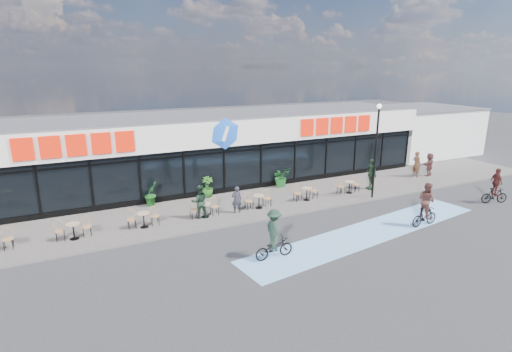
# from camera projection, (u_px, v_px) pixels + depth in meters

# --- Properties ---
(ground) EXTENTS (120.00, 120.00, 0.00)m
(ground) POSITION_uv_depth(u_px,v_px,m) (280.00, 236.00, 18.51)
(ground) COLOR #28282B
(ground) RESTS_ON ground
(sidewalk) EXTENTS (44.00, 5.00, 0.10)m
(sidewalk) POSITION_uv_depth(u_px,v_px,m) (241.00, 206.00, 22.39)
(sidewalk) COLOR #5C5552
(sidewalk) RESTS_ON ground
(bike_lane) EXTENTS (14.17, 4.13, 0.01)m
(bike_lane) POSITION_uv_depth(u_px,v_px,m) (370.00, 232.00, 18.90)
(bike_lane) COLOR #6FA0D2
(bike_lane) RESTS_ON ground
(building) EXTENTS (30.60, 6.57, 4.75)m
(building) POSITION_uv_depth(u_px,v_px,m) (208.00, 148.00, 26.49)
(building) COLOR black
(building) RESTS_ON ground
(neighbour_building) EXTENTS (9.20, 7.20, 4.11)m
(neighbour_building) POSITION_uv_depth(u_px,v_px,m) (418.00, 130.00, 36.18)
(neighbour_building) COLOR silver
(neighbour_building) RESTS_ON ground
(lamp_post) EXTENTS (0.28, 0.28, 5.48)m
(lamp_post) POSITION_uv_depth(u_px,v_px,m) (376.00, 144.00, 22.81)
(lamp_post) COLOR black
(lamp_post) RESTS_ON sidewalk
(bistro_set_1) EXTENTS (1.54, 0.62, 0.90)m
(bistro_set_1) POSITION_uv_depth(u_px,v_px,m) (73.00, 229.00, 17.89)
(bistro_set_1) COLOR tan
(bistro_set_1) RESTS_ON sidewalk
(bistro_set_2) EXTENTS (1.54, 0.62, 0.90)m
(bistro_set_2) POSITION_uv_depth(u_px,v_px,m) (143.00, 218.00, 19.19)
(bistro_set_2) COLOR tan
(bistro_set_2) RESTS_ON sidewalk
(bistro_set_3) EXTENTS (1.54, 0.62, 0.90)m
(bistro_set_3) POSITION_uv_depth(u_px,v_px,m) (204.00, 208.00, 20.50)
(bistro_set_3) COLOR tan
(bistro_set_3) RESTS_ON sidewalk
(bistro_set_4) EXTENTS (1.54, 0.62, 0.90)m
(bistro_set_4) POSITION_uv_depth(u_px,v_px,m) (258.00, 200.00, 21.81)
(bistro_set_4) COLOR tan
(bistro_set_4) RESTS_ON sidewalk
(bistro_set_5) EXTENTS (1.54, 0.62, 0.90)m
(bistro_set_5) POSITION_uv_depth(u_px,v_px,m) (306.00, 192.00, 23.12)
(bistro_set_5) COLOR tan
(bistro_set_5) RESTS_ON sidewalk
(bistro_set_6) EXTENTS (1.54, 0.62, 0.90)m
(bistro_set_6) POSITION_uv_depth(u_px,v_px,m) (348.00, 185.00, 24.43)
(bistro_set_6) COLOR tan
(bistro_set_6) RESTS_ON sidewalk
(potted_plant_left) EXTENTS (0.97, 0.92, 1.38)m
(potted_plant_left) POSITION_uv_depth(u_px,v_px,m) (151.00, 194.00, 22.09)
(potted_plant_left) COLOR #154C17
(potted_plant_left) RESTS_ON sidewalk
(potted_plant_mid) EXTENTS (0.76, 0.76, 1.22)m
(potted_plant_mid) POSITION_uv_depth(u_px,v_px,m) (207.00, 187.00, 23.61)
(potted_plant_mid) COLOR #1C4B15
(potted_plant_mid) RESTS_ON sidewalk
(potted_plant_right) EXTENTS (1.19, 1.04, 1.29)m
(potted_plant_right) POSITION_uv_depth(u_px,v_px,m) (281.00, 177.00, 25.68)
(potted_plant_right) COLOR #17531E
(potted_plant_right) RESTS_ON sidewalk
(patron_left) EXTENTS (0.59, 0.45, 1.46)m
(patron_left) POSITION_uv_depth(u_px,v_px,m) (237.00, 200.00, 20.97)
(patron_left) COLOR #23232B
(patron_left) RESTS_ON sidewalk
(patron_right) EXTENTS (0.92, 0.76, 1.75)m
(patron_right) POSITION_uv_depth(u_px,v_px,m) (199.00, 202.00, 20.23)
(patron_right) COLOR black
(patron_right) RESTS_ON sidewalk
(pedestrian_a) EXTENTS (0.74, 1.23, 1.95)m
(pedestrian_a) POSITION_uv_depth(u_px,v_px,m) (371.00, 174.00, 25.02)
(pedestrian_a) COLOR #1C331F
(pedestrian_a) RESTS_ON sidewalk
(pedestrian_b) EXTENTS (0.45, 0.67, 1.81)m
(pedestrian_b) POSITION_uv_depth(u_px,v_px,m) (417.00, 164.00, 27.86)
(pedestrian_b) COLOR #462A19
(pedestrian_b) RESTS_ON sidewalk
(pedestrian_c) EXTENTS (1.60, 0.91, 1.64)m
(pedestrian_c) POSITION_uv_depth(u_px,v_px,m) (429.00, 164.00, 28.14)
(pedestrian_c) COLOR #522B2A
(pedestrian_c) RESTS_ON sidewalk
(cyclist_a) EXTENTS (1.61, 0.86, 2.21)m
(cyclist_a) POSITION_uv_depth(u_px,v_px,m) (426.00, 207.00, 19.43)
(cyclist_a) COLOR black
(cyclist_a) RESTS_ON ground
(cyclist_b) EXTENTS (1.59, 1.02, 2.06)m
(cyclist_b) POSITION_uv_depth(u_px,v_px,m) (495.00, 189.00, 22.72)
(cyclist_b) COLOR black
(cyclist_b) RESTS_ON ground
(cyclist_c) EXTENTS (1.69, 1.08, 2.11)m
(cyclist_c) POSITION_uv_depth(u_px,v_px,m) (274.00, 238.00, 16.12)
(cyclist_c) COLOR black
(cyclist_c) RESTS_ON ground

